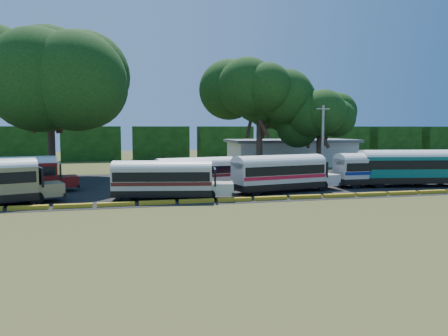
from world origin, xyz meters
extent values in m
plane|color=#404B19|center=(0.00, 0.00, 0.00)|extent=(160.00, 160.00, 0.00)
cube|color=black|center=(1.00, 12.00, 0.01)|extent=(64.00, 24.00, 0.02)
cube|color=gold|center=(-13.50, 1.00, 0.15)|extent=(2.70, 0.45, 0.30)
cube|color=gold|center=(-10.50, 1.00, 0.15)|extent=(2.70, 0.45, 0.30)
cube|color=gold|center=(-7.50, 1.00, 0.15)|extent=(2.70, 0.45, 0.30)
cube|color=gold|center=(-4.50, 1.00, 0.15)|extent=(2.70, 0.45, 0.30)
cube|color=gold|center=(-1.50, 1.00, 0.15)|extent=(2.70, 0.45, 0.30)
cube|color=gold|center=(1.50, 1.00, 0.15)|extent=(2.70, 0.45, 0.30)
cube|color=gold|center=(4.50, 1.00, 0.15)|extent=(2.70, 0.45, 0.30)
cube|color=gold|center=(7.50, 1.00, 0.15)|extent=(2.70, 0.45, 0.30)
cube|color=gold|center=(10.50, 1.00, 0.15)|extent=(2.70, 0.45, 0.30)
cube|color=gold|center=(13.50, 1.00, 0.15)|extent=(2.70, 0.45, 0.30)
cube|color=gold|center=(16.50, 1.00, 0.15)|extent=(2.70, 0.45, 0.30)
cube|color=gold|center=(19.50, 1.00, 0.15)|extent=(2.70, 0.45, 0.30)
cube|color=silver|center=(18.00, 30.00, 1.80)|extent=(18.00, 8.00, 3.60)
cube|color=slate|center=(18.00, 30.00, 3.80)|extent=(19.00, 9.00, 0.40)
cube|color=black|center=(-24.00, 48.00, 3.00)|extent=(10.00, 4.00, 6.00)
cube|color=black|center=(-12.00, 48.00, 3.00)|extent=(10.00, 4.00, 6.00)
cube|color=black|center=(0.00, 48.00, 3.00)|extent=(10.00, 4.00, 6.00)
cube|color=black|center=(12.00, 48.00, 3.00)|extent=(10.00, 4.00, 6.00)
cube|color=black|center=(24.00, 48.00, 3.00)|extent=(10.00, 4.00, 6.00)
cube|color=black|center=(36.00, 48.00, 3.00)|extent=(10.00, 4.00, 6.00)
cube|color=black|center=(48.00, 48.00, 3.00)|extent=(10.00, 4.00, 6.00)
cube|color=black|center=(60.00, 48.00, 3.00)|extent=(10.00, 4.00, 6.00)
cylinder|color=black|center=(-13.29, 2.79, 0.53)|extent=(1.10, 0.63, 1.06)
cylinder|color=black|center=(-14.05, 4.93, 0.53)|extent=(1.10, 0.63, 1.06)
cube|color=#948555|center=(-12.58, 4.25, 1.00)|extent=(2.57, 2.83, 1.00)
cube|color=black|center=(-13.21, 4.03, 2.04)|extent=(0.96, 2.34, 1.45)
cube|color=black|center=(-11.73, 4.55, 0.58)|extent=(1.05, 2.50, 0.32)
cylinder|color=black|center=(-12.72, 8.61, 0.50)|extent=(1.03, 0.49, 0.99)
cylinder|color=black|center=(-13.18, 10.68, 0.50)|extent=(1.03, 0.49, 0.99)
cube|color=black|center=(-16.73, 8.80, 0.64)|extent=(8.48, 4.18, 0.55)
cube|color=maroon|center=(-16.73, 8.80, 1.82)|extent=(8.48, 4.18, 1.82)
cube|color=black|center=(-16.73, 8.80, 2.04)|extent=(8.17, 4.17, 0.76)
ellipsoid|color=white|center=(-16.73, 8.80, 2.73)|extent=(8.48, 4.18, 1.12)
cube|color=maroon|center=(-11.89, 9.88, 0.94)|extent=(2.22, 2.52, 0.94)
cube|color=black|center=(-12.50, 9.74, 1.91)|extent=(0.64, 2.26, 1.36)
cube|color=black|center=(-11.07, 10.06, 0.55)|extent=(0.70, 2.41, 0.30)
cylinder|color=black|center=(-0.38, 1.52, 0.48)|extent=(0.99, 0.44, 0.96)
cylinder|color=black|center=(0.00, 3.53, 0.48)|extent=(0.99, 0.44, 0.96)
cylinder|color=black|center=(-6.77, 2.73, 0.48)|extent=(0.99, 0.44, 0.96)
cylinder|color=black|center=(-6.38, 4.74, 0.48)|extent=(0.99, 0.44, 0.96)
cube|color=black|center=(-3.85, 3.22, 0.62)|extent=(8.15, 3.82, 0.53)
cube|color=beige|center=(-3.85, 3.22, 1.75)|extent=(8.15, 3.82, 1.75)
cube|color=black|center=(-3.85, 3.22, 1.96)|extent=(7.85, 3.81, 0.73)
cube|color=#541815|center=(-3.85, 3.22, 1.40)|extent=(8.08, 3.84, 0.29)
ellipsoid|color=white|center=(-3.85, 3.22, 2.63)|extent=(8.15, 3.82, 1.08)
cube|color=beige|center=(0.84, 2.33, 0.91)|extent=(2.08, 2.39, 0.91)
cube|color=black|center=(0.25, 2.44, 1.84)|extent=(0.55, 2.19, 1.31)
cube|color=black|center=(1.64, 2.17, 0.53)|extent=(0.61, 2.33, 0.29)
cube|color=black|center=(-7.66, 3.95, 0.53)|extent=(0.61, 2.33, 0.29)
cylinder|color=black|center=(3.34, 8.25, 0.45)|extent=(0.93, 0.40, 0.90)
cylinder|color=black|center=(3.02, 10.15, 0.45)|extent=(0.93, 0.40, 0.90)
cylinder|color=black|center=(-2.72, 7.22, 0.45)|extent=(0.93, 0.40, 0.90)
cylinder|color=black|center=(-3.04, 9.12, 0.45)|extent=(0.93, 0.40, 0.90)
cube|color=black|center=(-0.30, 8.61, 0.59)|extent=(7.69, 3.47, 0.50)
cube|color=white|center=(-0.30, 8.61, 1.66)|extent=(7.69, 3.47, 1.65)
cube|color=black|center=(-0.30, 8.61, 1.86)|extent=(7.40, 3.47, 0.69)
cube|color=maroon|center=(-0.30, 8.61, 1.33)|extent=(7.62, 3.49, 0.27)
ellipsoid|color=white|center=(-0.30, 8.61, 2.49)|extent=(7.69, 3.47, 1.02)
cube|color=white|center=(4.16, 9.37, 0.86)|extent=(1.94, 2.23, 0.86)
cube|color=black|center=(3.60, 9.27, 1.74)|extent=(0.48, 2.07, 1.24)
cube|color=black|center=(4.92, 9.50, 0.50)|extent=(0.53, 2.21, 0.27)
cube|color=black|center=(-3.91, 8.00, 0.50)|extent=(0.53, 2.21, 0.27)
cylinder|color=black|center=(10.68, 4.46, 0.51)|extent=(1.05, 0.47, 1.01)
cylinder|color=black|center=(10.27, 6.59, 0.51)|extent=(1.05, 0.47, 1.01)
cylinder|color=black|center=(3.91, 3.15, 0.51)|extent=(1.05, 0.47, 1.01)
cylinder|color=black|center=(3.50, 5.28, 0.51)|extent=(1.05, 0.47, 1.01)
cube|color=black|center=(6.59, 4.77, 0.66)|extent=(8.65, 4.07, 0.56)
cube|color=beige|center=(6.59, 4.77, 1.86)|extent=(8.65, 4.07, 1.86)
cube|color=black|center=(6.59, 4.77, 2.09)|extent=(8.34, 4.07, 0.78)
cube|color=red|center=(6.59, 4.77, 1.49)|extent=(8.58, 4.10, 0.30)
ellipsoid|color=white|center=(6.59, 4.77, 2.79)|extent=(8.65, 4.07, 1.14)
cube|color=beige|center=(11.57, 5.74, 0.96)|extent=(2.22, 2.54, 0.96)
cube|color=black|center=(10.95, 5.62, 1.96)|extent=(0.59, 2.32, 1.39)
cube|color=black|center=(12.42, 5.90, 0.56)|extent=(0.65, 2.48, 0.30)
cube|color=black|center=(2.56, 3.99, 0.56)|extent=(0.65, 2.48, 0.30)
cylinder|color=black|center=(21.26, 5.15, 0.50)|extent=(1.01, 0.29, 1.00)
cylinder|color=black|center=(21.28, 7.29, 0.50)|extent=(1.01, 0.29, 1.00)
cylinder|color=black|center=(14.44, 5.22, 0.50)|extent=(1.01, 0.29, 1.00)
cylinder|color=black|center=(14.46, 7.37, 0.50)|extent=(1.01, 0.29, 1.00)
cube|color=black|center=(17.36, 6.26, 0.65)|extent=(8.26, 2.60, 0.55)
cube|color=beige|center=(17.36, 6.26, 1.84)|extent=(8.26, 2.60, 1.84)
cube|color=black|center=(17.36, 6.26, 2.06)|extent=(7.93, 2.65, 0.77)
cube|color=navy|center=(17.36, 6.26, 1.47)|extent=(8.17, 2.64, 0.30)
ellipsoid|color=white|center=(17.36, 6.26, 2.76)|extent=(8.26, 2.60, 1.13)
cube|color=beige|center=(22.38, 6.21, 0.95)|extent=(1.83, 2.23, 0.95)
cube|color=black|center=(21.74, 6.22, 1.93)|extent=(0.18, 2.31, 1.38)
cube|color=black|center=(23.23, 6.20, 0.55)|extent=(0.21, 2.46, 0.30)
cube|color=black|center=(13.29, 6.31, 0.55)|extent=(0.21, 2.46, 0.30)
cylinder|color=black|center=(24.53, 6.12, 0.54)|extent=(1.13, 0.48, 1.09)
cylinder|color=black|center=(16.84, 5.04, 0.54)|extent=(1.13, 0.48, 1.09)
cylinder|color=black|center=(17.22, 7.35, 0.54)|extent=(1.13, 0.48, 1.09)
cube|color=black|center=(20.15, 5.67, 0.71)|extent=(9.27, 4.17, 0.60)
cube|color=#0C6860|center=(20.15, 5.67, 2.00)|extent=(9.27, 4.17, 1.99)
cube|color=black|center=(20.15, 5.67, 2.24)|extent=(8.92, 4.17, 0.84)
ellipsoid|color=white|center=(20.15, 5.67, 3.00)|extent=(9.27, 4.17, 1.23)
cube|color=black|center=(15.80, 6.40, 0.60)|extent=(0.64, 2.67, 0.33)
cylinder|color=#3D2B1E|center=(-14.46, 19.18, 3.97)|extent=(0.80, 0.80, 7.94)
cylinder|color=#3D2B1E|center=(-13.23, 19.62, 7.38)|extent=(1.39, 2.84, 4.52)
cylinder|color=#3D2B1E|center=(-15.45, 20.01, 7.38)|extent=(2.18, 2.48, 4.52)
cylinder|color=#3D2B1E|center=(-14.68, 17.90, 7.38)|extent=(2.90, 0.93, 4.52)
ellipsoid|color=black|center=(-14.46, 19.18, 11.56)|extent=(14.03, 14.03, 10.29)
cylinder|color=#3D2B1E|center=(10.24, 21.67, 3.42)|extent=(0.80, 0.80, 6.84)
cylinder|color=#3D2B1E|center=(11.46, 22.12, 6.35)|extent=(1.27, 2.52, 3.92)
cylinder|color=#3D2B1E|center=(9.24, 22.51, 6.35)|extent=(1.96, 2.21, 3.92)
cylinder|color=#3D2B1E|center=(10.01, 20.39, 6.35)|extent=(2.56, 0.87, 3.92)
ellipsoid|color=black|center=(10.24, 21.67, 10.03)|extent=(10.05, 10.05, 7.37)
cylinder|color=#3D2B1E|center=(17.68, 19.75, 2.48)|extent=(0.80, 0.80, 4.97)
cylinder|color=#3D2B1E|center=(18.90, 20.19, 4.61)|extent=(1.07, 1.97, 2.91)
cylinder|color=#3D2B1E|center=(16.69, 20.58, 4.61)|extent=(1.58, 1.76, 2.91)
cylinder|color=#3D2B1E|center=(17.46, 18.47, 4.61)|extent=(1.98, 0.77, 2.91)
ellipsoid|color=black|center=(17.68, 19.75, 7.42)|extent=(7.99, 7.99, 5.86)
cylinder|color=#9A988C|center=(15.52, 14.47, 4.16)|extent=(0.30, 0.30, 8.33)
cube|color=#9A988C|center=(15.52, 14.47, 7.91)|extent=(1.60, 0.12, 0.12)
camera|label=1|loc=(-7.07, -31.69, 5.78)|focal=35.00mm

